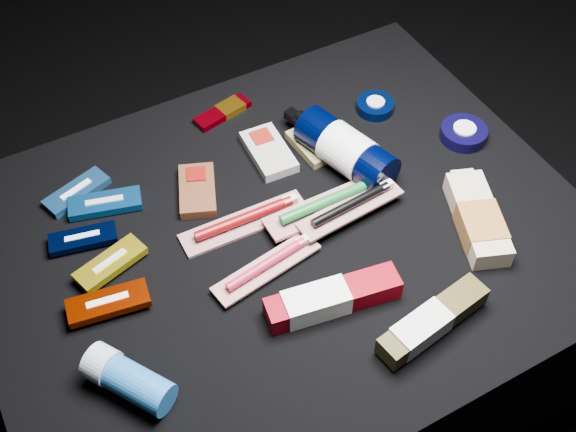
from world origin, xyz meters
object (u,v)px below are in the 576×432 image
lotion_bottle (346,150)px  toothpaste_carton_red (327,300)px  deodorant_stick (128,379)px  bodywash_bottle (478,220)px

lotion_bottle → toothpaste_carton_red: lotion_bottle is taller
lotion_bottle → toothpaste_carton_red: size_ratio=1.14×
deodorant_stick → toothpaste_carton_red: deodorant_stick is taller
bodywash_bottle → toothpaste_carton_red: bearing=-155.9°
lotion_bottle → toothpaste_carton_red: 0.30m
deodorant_stick → toothpaste_carton_red: (0.31, -0.02, -0.01)m
lotion_bottle → toothpaste_carton_red: (-0.18, -0.24, -0.02)m
deodorant_stick → toothpaste_carton_red: bearing=-35.2°
bodywash_bottle → toothpaste_carton_red: (-0.30, -0.01, 0.00)m
lotion_bottle → bodywash_bottle: lotion_bottle is taller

